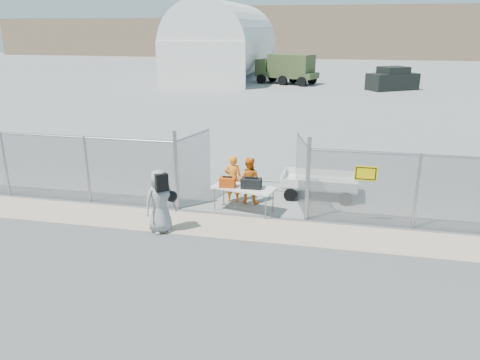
% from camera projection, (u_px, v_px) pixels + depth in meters
% --- Properties ---
extents(ground, '(160.00, 160.00, 0.00)m').
position_uv_depth(ground, '(224.00, 242.00, 12.41)').
color(ground, '#4B4B4B').
extents(tarmac_inside, '(160.00, 80.00, 0.01)m').
position_uv_depth(tarmac_inside, '(317.00, 79.00, 51.39)').
color(tarmac_inside, gray).
rests_on(tarmac_inside, ground).
extents(dirt_strip, '(44.00, 1.60, 0.01)m').
position_uv_depth(dirt_strip, '(233.00, 227.00, 13.33)').
color(dirt_strip, tan).
rests_on(dirt_strip, ground).
extents(distant_hills, '(140.00, 6.00, 9.00)m').
position_uv_depth(distant_hills, '(359.00, 32.00, 82.40)').
color(distant_hills, '#7F684F').
rests_on(distant_hills, ground).
extents(chain_link_fence, '(40.00, 0.20, 2.20)m').
position_uv_depth(chain_link_fence, '(240.00, 180.00, 13.92)').
color(chain_link_fence, gray).
rests_on(chain_link_fence, ground).
extents(quonset_hangar, '(9.00, 18.00, 8.00)m').
position_uv_depth(quonset_hangar, '(224.00, 41.00, 50.31)').
color(quonset_hangar, white).
rests_on(quonset_hangar, ground).
extents(folding_table, '(2.02, 1.16, 0.81)m').
position_uv_depth(folding_table, '(244.00, 199.00, 14.34)').
color(folding_table, white).
rests_on(folding_table, ground).
extents(orange_bag, '(0.49, 0.34, 0.30)m').
position_uv_depth(orange_bag, '(227.00, 182.00, 14.19)').
color(orange_bag, '#CA460B').
rests_on(orange_bag, folding_table).
extents(black_duffel, '(0.62, 0.37, 0.30)m').
position_uv_depth(black_duffel, '(251.00, 183.00, 14.09)').
color(black_duffel, black).
rests_on(black_duffel, folding_table).
extents(security_worker_left, '(0.60, 0.42, 1.56)m').
position_uv_depth(security_worker_left, '(233.00, 179.00, 15.06)').
color(security_worker_left, orange).
rests_on(security_worker_left, ground).
extents(security_worker_right, '(0.80, 0.65, 1.53)m').
position_uv_depth(security_worker_right, '(249.00, 180.00, 14.98)').
color(security_worker_right, orange).
rests_on(security_worker_right, ground).
extents(visitor, '(1.04, 1.01, 1.80)m').
position_uv_depth(visitor, '(160.00, 201.00, 12.79)').
color(visitor, gray).
rests_on(visitor, ground).
extents(utility_trailer, '(3.27, 1.72, 0.79)m').
position_uv_depth(utility_trailer, '(319.00, 185.00, 15.69)').
color(utility_trailer, white).
rests_on(utility_trailer, ground).
extents(military_truck, '(6.44, 4.24, 2.88)m').
position_uv_depth(military_truck, '(287.00, 69.00, 46.16)').
color(military_truck, '#3D4C27').
rests_on(military_truck, ground).
extents(parked_vehicle_near, '(4.82, 4.12, 2.01)m').
position_uv_depth(parked_vehicle_near, '(393.00, 79.00, 41.85)').
color(parked_vehicle_near, black).
rests_on(parked_vehicle_near, ground).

